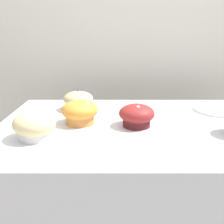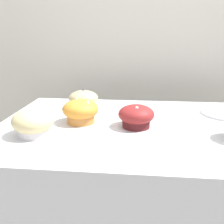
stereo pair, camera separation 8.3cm
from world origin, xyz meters
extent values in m
cube|color=beige|center=(0.00, 0.60, 0.90)|extent=(3.20, 0.10, 1.80)
cylinder|color=#541A1C|center=(-0.05, -0.02, 0.91)|extent=(0.09, 0.09, 0.04)
ellipsoid|color=maroon|center=(-0.05, -0.02, 0.93)|extent=(0.11, 0.11, 0.06)
sphere|color=white|center=(-0.05, -0.05, 0.96)|extent=(0.01, 0.01, 0.01)
cylinder|color=silver|center=(-0.26, 0.17, 0.91)|extent=(0.09, 0.09, 0.04)
ellipsoid|color=tan|center=(-0.26, 0.17, 0.93)|extent=(0.12, 0.12, 0.06)
sphere|color=navy|center=(-0.26, 0.18, 0.96)|extent=(0.01, 0.01, 0.01)
cylinder|color=#CE833E|center=(-0.23, 0.00, 0.91)|extent=(0.09, 0.09, 0.05)
ellipsoid|color=orange|center=(-0.23, 0.00, 0.94)|extent=(0.12, 0.12, 0.06)
sphere|color=white|center=(-0.20, -0.02, 0.96)|extent=(0.01, 0.01, 0.01)
sphere|color=white|center=(-0.21, -0.01, 0.96)|extent=(0.01, 0.01, 0.01)
sphere|color=white|center=(-0.25, 0.01, 0.97)|extent=(0.01, 0.01, 0.01)
cylinder|color=white|center=(-0.34, -0.13, 0.91)|extent=(0.09, 0.09, 0.04)
ellipsoid|color=#D5C184|center=(-0.34, -0.13, 0.93)|extent=(0.12, 0.12, 0.07)
camera|label=1|loc=(-0.13, -0.82, 1.18)|focal=42.00mm
camera|label=2|loc=(-0.04, -0.81, 1.18)|focal=42.00mm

